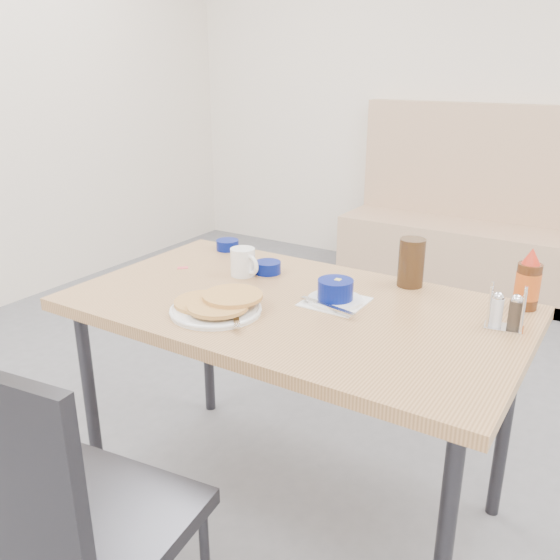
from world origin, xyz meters
The scene contains 14 objects.
ground centered at (0.00, 0.00, 0.00)m, with size 6.00×6.00×0.00m, color slate.
wall_back centered at (0.00, 2.97, 1.40)m, with size 5.00×0.06×2.80m, color silver.
booth_bench centered at (0.00, 2.78, 0.35)m, with size 1.90×0.56×1.22m.
dining_table centered at (0.00, 0.25, 0.70)m, with size 1.40×0.80×0.76m.
diner_chair centered at (-0.05, -0.64, 0.57)m, with size 0.50×0.50×0.98m.
pancake_plate centered at (-0.16, 0.07, 0.78)m, with size 0.29×0.28×0.05m.
coffee_mug centered at (-0.28, 0.38, 0.81)m, with size 0.13×0.09×0.10m.
grits_setting centered at (0.11, 0.32, 0.79)m, with size 0.20×0.19×0.08m.
creamer_bowl centered at (-0.51, 0.59, 0.78)m, with size 0.09×0.09×0.04m.
butter_bowl centered at (-0.22, 0.44, 0.78)m, with size 0.09×0.09×0.04m.
amber_tumbler centered at (0.25, 0.59, 0.84)m, with size 0.09×0.09×0.16m, color #362211.
condiment_caddy centered at (0.60, 0.40, 0.80)m, with size 0.11×0.08×0.13m.
syrup_bottle centered at (0.62, 0.59, 0.84)m, with size 0.07×0.07×0.19m.
sugar_wrapper centered at (-0.51, 0.32, 0.76)m, with size 0.04×0.02×0.00m, color #E04A52.
Camera 1 is at (0.88, -1.22, 1.46)m, focal length 38.00 mm.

